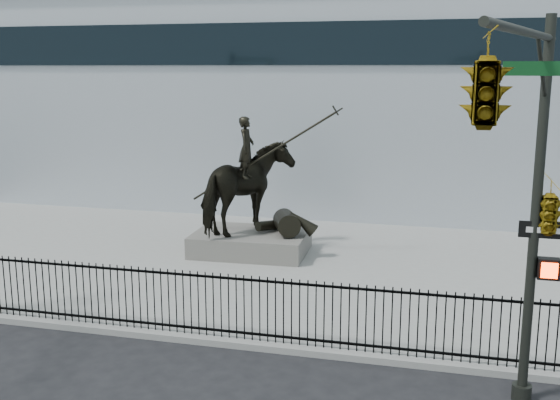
# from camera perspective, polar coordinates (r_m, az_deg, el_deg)

# --- Properties ---
(ground) EXTENTS (120.00, 120.00, 0.00)m
(ground) POSITION_cam_1_polar(r_m,az_deg,el_deg) (14.39, -9.50, -13.85)
(ground) COLOR black
(ground) RESTS_ON ground
(plaza) EXTENTS (30.00, 12.00, 0.15)m
(plaza) POSITION_cam_1_polar(r_m,az_deg,el_deg) (20.52, -1.64, -5.65)
(plaza) COLOR gray
(plaza) RESTS_ON ground
(building) EXTENTS (44.00, 14.00, 9.00)m
(building) POSITION_cam_1_polar(r_m,az_deg,el_deg) (32.35, 4.68, 8.57)
(building) COLOR silver
(building) RESTS_ON ground
(picket_fence) EXTENTS (22.10, 0.10, 1.50)m
(picket_fence) POSITION_cam_1_polar(r_m,az_deg,el_deg) (15.10, -7.69, -8.83)
(picket_fence) COLOR black
(picket_fence) RESTS_ON plaza
(statue_plinth) EXTENTS (3.73, 2.63, 0.68)m
(statue_plinth) POSITION_cam_1_polar(r_m,az_deg,el_deg) (21.47, -2.56, -3.73)
(statue_plinth) COLOR #615E59
(statue_plinth) RESTS_ON plaza
(equestrian_statue) EXTENTS (4.67, 2.97, 3.96)m
(equestrian_statue) POSITION_cam_1_polar(r_m,az_deg,el_deg) (21.06, -2.42, 0.92)
(equestrian_statue) COLOR black
(equestrian_statue) RESTS_ON statue_plinth
(traffic_signal_right) EXTENTS (2.17, 6.86, 7.00)m
(traffic_signal_right) POSITION_cam_1_polar(r_m,az_deg,el_deg) (10.00, 20.35, 3.48)
(traffic_signal_right) COLOR black
(traffic_signal_right) RESTS_ON ground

